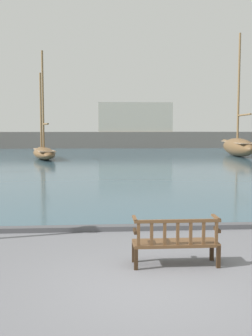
# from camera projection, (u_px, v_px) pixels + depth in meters

# --- Properties ---
(ground_plane) EXTENTS (160.00, 160.00, 0.00)m
(ground_plane) POSITION_uv_depth(u_px,v_px,m) (153.00, 287.00, 6.86)
(ground_plane) COLOR slate
(harbor_water) EXTENTS (100.00, 80.00, 0.08)m
(harbor_water) POSITION_uv_depth(u_px,v_px,m) (103.00, 149.00, 50.54)
(harbor_water) COLOR #385666
(harbor_water) RESTS_ON ground
(quay_edge_kerb) EXTENTS (40.00, 0.30, 0.12)m
(quay_edge_kerb) POSITION_uv_depth(u_px,v_px,m) (132.00, 228.00, 10.67)
(quay_edge_kerb) COLOR #4C4C50
(quay_edge_kerb) RESTS_ON ground
(park_bench) EXTENTS (1.60, 0.52, 0.92)m
(park_bench) POSITION_uv_depth(u_px,v_px,m) (176.00, 241.00, 7.87)
(park_bench) COLOR #322113
(park_bench) RESTS_ON ground
(sailboat_distant_harbor) EXTENTS (3.02, 7.35, 8.67)m
(sailboat_distant_harbor) POSITION_uv_depth(u_px,v_px,m) (44.00, 151.00, 34.10)
(sailboat_distant_harbor) COLOR brown
(sailboat_distant_harbor) RESTS_ON harbor_water
(sailboat_outer_starboard) EXTENTS (2.62, 10.39, 10.92)m
(sailboat_outer_starboard) POSITION_uv_depth(u_px,v_px,m) (238.00, 146.00, 37.99)
(sailboat_outer_starboard) COLOR brown
(sailboat_outer_starboard) RESTS_ON harbor_water
(far_breakwater) EXTENTS (56.95, 2.40, 5.82)m
(far_breakwater) POSITION_uv_depth(u_px,v_px,m) (109.00, 136.00, 53.44)
(far_breakwater) COLOR #66605B
(far_breakwater) RESTS_ON ground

